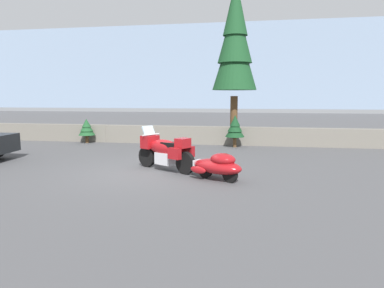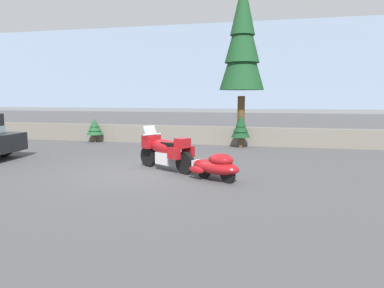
% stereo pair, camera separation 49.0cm
% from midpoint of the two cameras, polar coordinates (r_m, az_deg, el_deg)
% --- Properties ---
extents(ground_plane, '(80.00, 80.00, 0.00)m').
position_cam_midpoint_polar(ground_plane, '(10.52, -6.27, -4.54)').
color(ground_plane, '#4C4C4F').
extents(stone_guard_wall, '(24.00, 0.60, 0.86)m').
position_cam_midpoint_polar(stone_guard_wall, '(16.48, 2.86, 1.47)').
color(stone_guard_wall, slate).
rests_on(stone_guard_wall, ground).
extents(distant_ridgeline, '(240.00, 80.00, 16.00)m').
position_cam_midpoint_polar(distant_ridgeline, '(106.34, 11.01, 10.78)').
color(distant_ridgeline, '#7F93AD').
rests_on(distant_ridgeline, ground).
extents(touring_motorcycle, '(2.06, 1.43, 1.33)m').
position_cam_midpoint_polar(touring_motorcycle, '(10.57, -3.09, -1.02)').
color(touring_motorcycle, black).
rests_on(touring_motorcycle, ground).
extents(car_shaped_trailer, '(2.08, 1.43, 0.76)m').
position_cam_midpoint_polar(car_shaped_trailer, '(9.29, 5.49, -3.59)').
color(car_shaped_trailer, black).
rests_on(car_shaped_trailer, ground).
extents(pine_tree_tall, '(2.19, 2.19, 7.92)m').
position_cam_midpoint_polar(pine_tree_tall, '(17.65, 9.19, 16.58)').
color(pine_tree_tall, brown).
rests_on(pine_tree_tall, ground).
extents(pine_sapling_near, '(0.80, 0.80, 1.18)m').
position_cam_midpoint_polar(pine_sapling_near, '(17.68, -15.08, 2.66)').
color(pine_sapling_near, brown).
rests_on(pine_sapling_near, ground).
extents(pine_sapling_farther, '(0.86, 0.86, 1.44)m').
position_cam_midpoint_polar(pine_sapling_farther, '(15.45, 9.00, 2.73)').
color(pine_sapling_farther, brown).
rests_on(pine_sapling_farther, ground).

